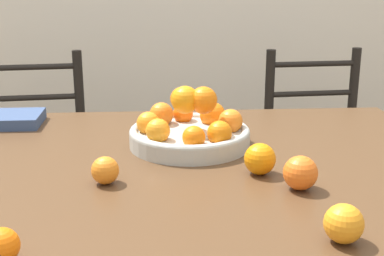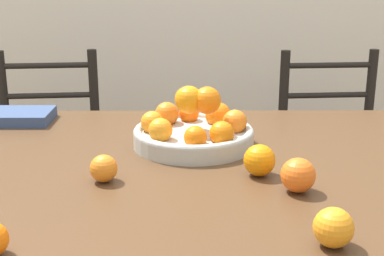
# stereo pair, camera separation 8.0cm
# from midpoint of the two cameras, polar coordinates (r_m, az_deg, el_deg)

# --- Properties ---
(dining_table) EXTENTS (1.44, 1.09, 0.76)m
(dining_table) POSITION_cam_midpoint_polar(r_m,az_deg,el_deg) (1.41, -2.02, -7.61)
(dining_table) COLOR #4C331E
(dining_table) RESTS_ON ground_plane
(fruit_bowl) EXTENTS (0.34, 0.34, 0.17)m
(fruit_bowl) POSITION_cam_midpoint_polar(r_m,az_deg,el_deg) (1.50, -1.73, -0.13)
(fruit_bowl) COLOR #B2B7B2
(fruit_bowl) RESTS_ON dining_table
(orange_loose_0) EXTENTS (0.08, 0.08, 0.08)m
(orange_loose_0) POSITION_cam_midpoint_polar(r_m,az_deg,el_deg) (1.23, 9.68, -4.76)
(orange_loose_0) COLOR orange
(orange_loose_0) RESTS_ON dining_table
(orange_loose_1) EXTENTS (0.07, 0.07, 0.07)m
(orange_loose_1) POSITION_cam_midpoint_polar(r_m,az_deg,el_deg) (1.01, 13.70, -9.91)
(orange_loose_1) COLOR orange
(orange_loose_1) RESTS_ON dining_table
(orange_loose_2) EXTENTS (0.07, 0.07, 0.07)m
(orange_loose_2) POSITION_cam_midpoint_polar(r_m,az_deg,el_deg) (1.27, -11.04, -4.48)
(orange_loose_2) COLOR orange
(orange_loose_2) RESTS_ON dining_table
(orange_loose_3) EXTENTS (0.06, 0.06, 0.06)m
(orange_loose_3) POSITION_cam_midpoint_polar(r_m,az_deg,el_deg) (1.00, -21.87, -11.60)
(orange_loose_3) COLOR orange
(orange_loose_3) RESTS_ON dining_table
(orange_loose_4) EXTENTS (0.08, 0.08, 0.08)m
(orange_loose_4) POSITION_cam_midpoint_polar(r_m,az_deg,el_deg) (1.30, 5.53, -3.32)
(orange_loose_4) COLOR orange
(orange_loose_4) RESTS_ON dining_table
(chair_left) EXTENTS (0.46, 0.44, 0.92)m
(chair_left) POSITION_cam_midpoint_polar(r_m,az_deg,el_deg) (2.30, -17.39, -4.16)
(chair_left) COLOR black
(chair_left) RESTS_ON ground_plane
(chair_right) EXTENTS (0.45, 0.43, 0.92)m
(chair_right) POSITION_cam_midpoint_polar(r_m,az_deg,el_deg) (2.32, 12.47, -3.57)
(chair_right) COLOR black
(chair_right) RESTS_ON ground_plane
(book_stack) EXTENTS (0.21, 0.16, 0.04)m
(book_stack) POSITION_cam_midpoint_polar(r_m,az_deg,el_deg) (1.83, -20.14, 0.87)
(book_stack) COLOR #334770
(book_stack) RESTS_ON dining_table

